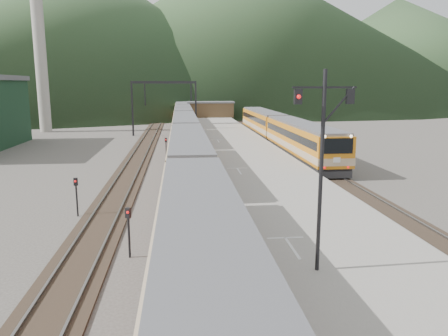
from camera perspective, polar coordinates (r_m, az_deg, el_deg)
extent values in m
cube|color=black|center=(50.96, -5.02, 2.42)|extent=(2.60, 200.00, 0.12)
cube|color=slate|center=(50.94, -5.83, 2.52)|extent=(0.10, 200.00, 0.14)
cube|color=slate|center=(50.96, -4.21, 2.55)|extent=(0.10, 200.00, 0.14)
cube|color=black|center=(51.14, -10.64, 2.31)|extent=(2.60, 200.00, 0.12)
cube|color=slate|center=(51.19, -11.44, 2.40)|extent=(0.10, 200.00, 0.14)
cube|color=slate|center=(51.07, -9.83, 2.44)|extent=(0.10, 200.00, 0.14)
cube|color=black|center=(52.39, 7.67, 2.60)|extent=(2.60, 200.00, 0.12)
cube|color=slate|center=(52.21, 6.90, 2.70)|extent=(0.10, 200.00, 0.14)
cube|color=slate|center=(52.55, 8.44, 2.71)|extent=(0.10, 200.00, 0.14)
cube|color=gray|center=(49.31, 1.53, 2.69)|extent=(8.00, 100.00, 1.00)
cube|color=black|center=(65.86, -11.88, 7.60)|extent=(0.25, 0.25, 8.00)
cube|color=black|center=(65.55, -3.70, 7.79)|extent=(0.25, 0.25, 8.00)
cube|color=black|center=(65.44, -7.89, 11.04)|extent=(9.30, 0.22, 0.35)
cube|color=black|center=(90.73, -10.25, 8.50)|extent=(0.25, 0.25, 8.00)
cube|color=black|center=(90.51, -4.31, 8.64)|extent=(0.25, 0.25, 8.00)
cube|color=black|center=(90.43, -7.34, 10.99)|extent=(9.30, 0.22, 0.35)
cylinder|color=#9E998E|center=(75.85, -23.04, 15.72)|extent=(1.80, 1.80, 30.00)
cube|color=brown|center=(88.78, -1.78, 7.59)|extent=(9.00, 4.00, 2.80)
cube|color=slate|center=(88.70, -1.79, 8.59)|extent=(9.40, 4.40, 0.30)
cone|color=#2D4B27|center=(205.46, -17.59, 16.70)|extent=(180.00, 180.00, 60.00)
cone|color=#2D4B27|center=(244.20, 1.51, 17.96)|extent=(220.00, 220.00, 75.00)
cone|color=#2D4B27|center=(247.24, 21.48, 14.23)|extent=(160.00, 160.00, 50.00)
cube|color=tan|center=(13.90, -2.70, -12.49)|extent=(2.95, 19.82, 3.60)
cube|color=tan|center=(33.52, -4.62, 1.40)|extent=(2.95, 19.82, 3.60)
cube|color=tan|center=(53.67, -5.11, 4.97)|extent=(2.95, 19.82, 3.60)
cube|color=tan|center=(73.91, -5.33, 6.59)|extent=(2.95, 19.82, 3.60)
cube|color=tan|center=(94.18, -5.46, 7.51)|extent=(2.95, 19.82, 3.60)
cube|color=orange|center=(44.54, 10.09, 3.66)|extent=(2.99, 20.11, 3.65)
cube|color=orange|center=(64.50, 5.09, 5.99)|extent=(2.99, 20.11, 3.65)
cylinder|color=black|center=(15.35, 12.55, -0.74)|extent=(0.14, 0.14, 7.04)
cube|color=black|center=(15.04, 13.01, 10.22)|extent=(2.20, 0.13, 0.07)
cube|color=black|center=(14.76, 9.64, 9.17)|extent=(0.25, 0.19, 0.50)
cube|color=black|center=(15.38, 16.15, 8.96)|extent=(0.25, 0.19, 0.50)
cylinder|color=black|center=(19.80, -12.30, -8.66)|extent=(0.10, 0.10, 2.00)
cube|color=black|center=(19.48, -12.42, -5.74)|extent=(0.27, 0.24, 0.45)
cylinder|color=black|center=(44.15, -7.56, 2.29)|extent=(0.10, 0.10, 2.00)
cube|color=black|center=(44.00, -7.60, 3.64)|extent=(0.23, 0.17, 0.45)
cylinder|color=black|center=(26.61, -18.67, -3.92)|extent=(0.10, 0.10, 2.00)
cube|color=black|center=(26.37, -18.80, -1.71)|extent=(0.23, 0.17, 0.45)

